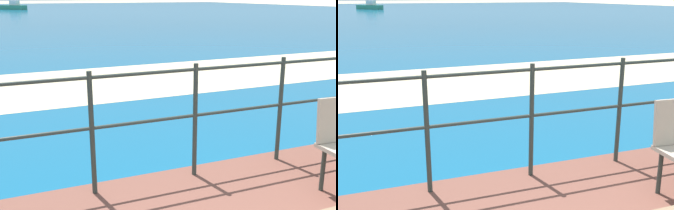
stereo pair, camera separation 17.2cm
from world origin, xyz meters
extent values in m
cube|color=#145B84|center=(0.00, 40.00, 0.01)|extent=(90.00, 90.00, 0.01)
cube|color=beige|center=(0.00, 7.23, 0.01)|extent=(54.04, 4.15, 0.01)
cylinder|color=#2D3833|center=(0.90, 1.66, 0.27)|extent=(0.04, 0.04, 0.43)
cylinder|color=#2D3833|center=(-0.98, 2.41, 0.61)|extent=(0.04, 0.04, 1.10)
cylinder|color=#2D3833|center=(0.00, 2.41, 0.61)|extent=(0.04, 0.04, 1.10)
cylinder|color=#2D3833|center=(0.98, 2.41, 0.61)|extent=(0.04, 0.04, 1.10)
cylinder|color=#2D3833|center=(0.00, 2.41, 1.10)|extent=(5.90, 0.03, 0.03)
cylinder|color=#2D3833|center=(0.00, 2.41, 0.66)|extent=(5.90, 0.03, 0.03)
cube|color=#338466|center=(0.83, 51.46, 0.26)|extent=(3.02, 3.10, 0.51)
cube|color=silver|center=(1.00, 51.27, 0.79)|extent=(1.17, 1.18, 0.55)
cone|color=#338466|center=(-0.50, 52.86, 0.26)|extent=(0.67, 0.68, 0.46)
camera|label=1|loc=(-1.68, -0.88, 1.77)|focal=43.65mm
camera|label=2|loc=(-1.52, -0.94, 1.77)|focal=43.65mm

